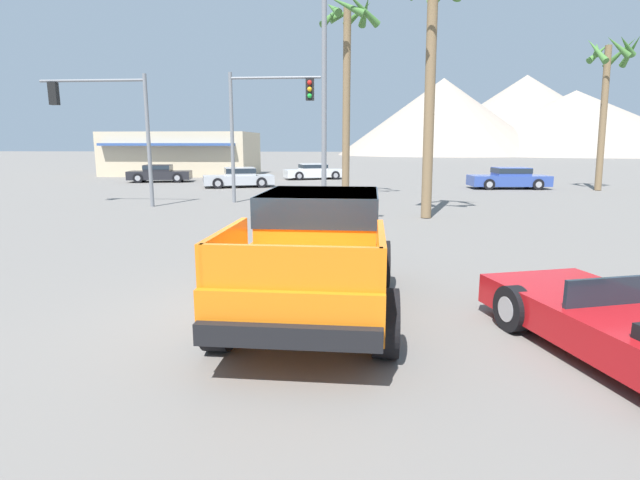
{
  "coord_description": "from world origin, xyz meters",
  "views": [
    {
      "loc": [
        1.16,
        -7.46,
        2.6
      ],
      "look_at": [
        0.45,
        0.97,
        0.96
      ],
      "focal_mm": 28.0,
      "sensor_mm": 36.0,
      "label": 1
    }
  ],
  "objects_px": {
    "palm_tree_short": "(348,52)",
    "palm_tree_tall": "(609,78)",
    "street_lamp_post": "(324,67)",
    "orange_pickup_truck": "(317,243)",
    "traffic_light_main": "(105,114)",
    "traffic_light_crosswalk": "(266,112)",
    "parked_car_dark": "(159,173)",
    "palm_tree_leaning": "(434,25)",
    "parked_car_blue": "(509,178)",
    "parked_car_silver": "(239,177)",
    "parked_car_white": "(314,171)"
  },
  "relations": [
    {
      "from": "traffic_light_main",
      "to": "traffic_light_crosswalk",
      "type": "relative_size",
      "value": 0.95
    },
    {
      "from": "traffic_light_crosswalk",
      "to": "palm_tree_leaning",
      "type": "height_order",
      "value": "palm_tree_leaning"
    },
    {
      "from": "palm_tree_tall",
      "to": "palm_tree_short",
      "type": "distance_m",
      "value": 15.05
    },
    {
      "from": "parked_car_dark",
      "to": "palm_tree_tall",
      "type": "relative_size",
      "value": 0.53
    },
    {
      "from": "parked_car_blue",
      "to": "street_lamp_post",
      "type": "height_order",
      "value": "street_lamp_post"
    },
    {
      "from": "parked_car_silver",
      "to": "parked_car_blue",
      "type": "bearing_deg",
      "value": -108.74
    },
    {
      "from": "street_lamp_post",
      "to": "palm_tree_short",
      "type": "height_order",
      "value": "palm_tree_short"
    },
    {
      "from": "parked_car_white",
      "to": "traffic_light_crosswalk",
      "type": "distance_m",
      "value": 15.61
    },
    {
      "from": "parked_car_white",
      "to": "palm_tree_leaning",
      "type": "height_order",
      "value": "palm_tree_leaning"
    },
    {
      "from": "parked_car_blue",
      "to": "palm_tree_leaning",
      "type": "xyz_separation_m",
      "value": [
        -6.29,
        -12.19,
        5.88
      ]
    },
    {
      "from": "parked_car_white",
      "to": "palm_tree_short",
      "type": "bearing_deg",
      "value": -8.32
    },
    {
      "from": "parked_car_blue",
      "to": "orange_pickup_truck",
      "type": "bearing_deg",
      "value": 153.39
    },
    {
      "from": "orange_pickup_truck",
      "to": "palm_tree_leaning",
      "type": "distance_m",
      "value": 11.95
    },
    {
      "from": "traffic_light_main",
      "to": "traffic_light_crosswalk",
      "type": "distance_m",
      "value": 6.58
    },
    {
      "from": "street_lamp_post",
      "to": "palm_tree_tall",
      "type": "xyz_separation_m",
      "value": [
        14.41,
        15.61,
        1.51
      ]
    },
    {
      "from": "palm_tree_leaning",
      "to": "parked_car_silver",
      "type": "bearing_deg",
      "value": 129.3
    },
    {
      "from": "street_lamp_post",
      "to": "orange_pickup_truck",
      "type": "bearing_deg",
      "value": -86.69
    },
    {
      "from": "parked_car_white",
      "to": "street_lamp_post",
      "type": "xyz_separation_m",
      "value": [
        2.49,
        -23.23,
        4.05
      ]
    },
    {
      "from": "orange_pickup_truck",
      "to": "traffic_light_main",
      "type": "xyz_separation_m",
      "value": [
        -9.83,
        12.42,
        2.77
      ]
    },
    {
      "from": "parked_car_dark",
      "to": "street_lamp_post",
      "type": "relative_size",
      "value": 0.57
    },
    {
      "from": "street_lamp_post",
      "to": "palm_tree_leaning",
      "type": "bearing_deg",
      "value": 49.96
    },
    {
      "from": "palm_tree_short",
      "to": "palm_tree_tall",
      "type": "bearing_deg",
      "value": 20.51
    },
    {
      "from": "palm_tree_short",
      "to": "palm_tree_leaning",
      "type": "relative_size",
      "value": 1.05
    },
    {
      "from": "palm_tree_leaning",
      "to": "parked_car_dark",
      "type": "bearing_deg",
      "value": 136.19
    },
    {
      "from": "parked_car_silver",
      "to": "traffic_light_main",
      "type": "height_order",
      "value": "traffic_light_main"
    },
    {
      "from": "palm_tree_short",
      "to": "palm_tree_leaning",
      "type": "distance_m",
      "value": 7.02
    },
    {
      "from": "parked_car_dark",
      "to": "street_lamp_post",
      "type": "xyz_separation_m",
      "value": [
        12.87,
        -19.62,
        4.03
      ]
    },
    {
      "from": "parked_car_silver",
      "to": "traffic_light_crosswalk",
      "type": "distance_m",
      "value": 9.24
    },
    {
      "from": "parked_car_white",
      "to": "palm_tree_short",
      "type": "relative_size",
      "value": 0.52
    },
    {
      "from": "palm_tree_leaning",
      "to": "traffic_light_main",
      "type": "bearing_deg",
      "value": 170.13
    },
    {
      "from": "orange_pickup_truck",
      "to": "palm_tree_leaning",
      "type": "xyz_separation_m",
      "value": [
        3.03,
        10.18,
        5.47
      ]
    },
    {
      "from": "orange_pickup_truck",
      "to": "parked_car_blue",
      "type": "xyz_separation_m",
      "value": [
        9.32,
        22.38,
        -0.41
      ]
    },
    {
      "from": "parked_car_blue",
      "to": "palm_tree_short",
      "type": "height_order",
      "value": "palm_tree_short"
    },
    {
      "from": "parked_car_blue",
      "to": "traffic_light_main",
      "type": "height_order",
      "value": "traffic_light_main"
    },
    {
      "from": "street_lamp_post",
      "to": "palm_tree_leaning",
      "type": "xyz_separation_m",
      "value": [
        3.38,
        4.03,
        1.88
      ]
    },
    {
      "from": "palm_tree_tall",
      "to": "palm_tree_short",
      "type": "bearing_deg",
      "value": -159.49
    },
    {
      "from": "orange_pickup_truck",
      "to": "parked_car_silver",
      "type": "relative_size",
      "value": 1.17
    },
    {
      "from": "orange_pickup_truck",
      "to": "parked_car_white",
      "type": "xyz_separation_m",
      "value": [
        -2.85,
        29.39,
        -0.45
      ]
    },
    {
      "from": "street_lamp_post",
      "to": "palm_tree_short",
      "type": "xyz_separation_m",
      "value": [
        0.32,
        10.34,
        2.14
      ]
    },
    {
      "from": "parked_car_silver",
      "to": "palm_tree_tall",
      "type": "bearing_deg",
      "value": -110.63
    },
    {
      "from": "parked_car_silver",
      "to": "parked_car_white",
      "type": "xyz_separation_m",
      "value": [
        3.9,
        7.25,
        -0.02
      ]
    },
    {
      "from": "traffic_light_main",
      "to": "palm_tree_leaning",
      "type": "distance_m",
      "value": 13.33
    },
    {
      "from": "parked_car_blue",
      "to": "parked_car_white",
      "type": "distance_m",
      "value": 14.04
    },
    {
      "from": "traffic_light_crosswalk",
      "to": "orange_pickup_truck",
      "type": "bearing_deg",
      "value": -76.16
    },
    {
      "from": "orange_pickup_truck",
      "to": "traffic_light_crosswalk",
      "type": "bearing_deg",
      "value": 104.92
    },
    {
      "from": "orange_pickup_truck",
      "to": "traffic_light_main",
      "type": "relative_size",
      "value": 0.98
    },
    {
      "from": "parked_car_blue",
      "to": "palm_tree_tall",
      "type": "height_order",
      "value": "palm_tree_tall"
    },
    {
      "from": "parked_car_blue",
      "to": "parked_car_white",
      "type": "xyz_separation_m",
      "value": [
        -12.17,
        7.01,
        -0.05
      ]
    },
    {
      "from": "traffic_light_main",
      "to": "palm_tree_leaning",
      "type": "bearing_deg",
      "value": 170.13
    },
    {
      "from": "traffic_light_main",
      "to": "palm_tree_tall",
      "type": "bearing_deg",
      "value": -158.64
    }
  ]
}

